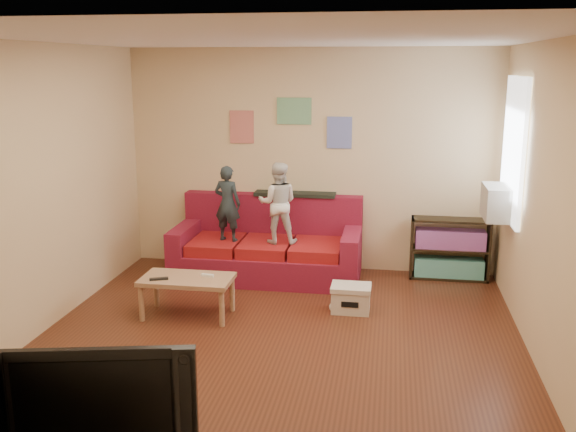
% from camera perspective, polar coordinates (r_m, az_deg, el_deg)
% --- Properties ---
extents(room_shell, '(4.52, 5.02, 2.72)m').
position_cam_1_polar(room_shell, '(5.44, -1.36, 1.17)').
color(room_shell, '#542716').
rests_on(room_shell, ground).
extents(sofa, '(2.21, 1.02, 0.97)m').
position_cam_1_polar(sofa, '(7.75, -1.74, -2.95)').
color(sofa, maroon).
rests_on(sofa, ground).
extents(child_a, '(0.36, 0.28, 0.89)m').
position_cam_1_polar(child_a, '(7.54, -5.40, 1.12)').
color(child_a, '#222D32').
rests_on(child_a, sofa).
extents(child_b, '(0.50, 0.41, 0.95)m').
position_cam_1_polar(child_b, '(7.40, -0.91, 1.17)').
color(child_b, white).
rests_on(child_b, sofa).
extents(coffee_table, '(0.91, 0.50, 0.41)m').
position_cam_1_polar(coffee_table, '(6.57, -8.96, -5.89)').
color(coffee_table, tan).
rests_on(coffee_table, ground).
extents(remote, '(0.19, 0.11, 0.02)m').
position_cam_1_polar(remote, '(6.52, -11.41, -5.50)').
color(remote, black).
rests_on(remote, coffee_table).
extents(game_controller, '(0.13, 0.05, 0.03)m').
position_cam_1_polar(game_controller, '(6.53, -7.17, -5.27)').
color(game_controller, white).
rests_on(game_controller, coffee_table).
extents(bookshelf, '(0.91, 0.27, 0.73)m').
position_cam_1_polar(bookshelf, '(7.86, 14.15, -3.12)').
color(bookshelf, black).
rests_on(bookshelf, ground).
extents(window, '(0.04, 1.08, 1.48)m').
position_cam_1_polar(window, '(7.04, 19.41, 5.58)').
color(window, white).
rests_on(window, room_shell).
extents(ac_unit, '(0.28, 0.55, 0.35)m').
position_cam_1_polar(ac_unit, '(7.11, 18.12, 1.16)').
color(ac_unit, '#B7B2A3').
rests_on(ac_unit, window).
extents(artwork_left, '(0.30, 0.01, 0.40)m').
position_cam_1_polar(artwork_left, '(7.96, -4.13, 7.90)').
color(artwork_left, '#D87266').
rests_on(artwork_left, room_shell).
extents(artwork_center, '(0.42, 0.01, 0.32)m').
position_cam_1_polar(artwork_center, '(7.82, 0.55, 9.31)').
color(artwork_center, '#72B27F').
rests_on(artwork_center, room_shell).
extents(artwork_right, '(0.30, 0.01, 0.38)m').
position_cam_1_polar(artwork_right, '(7.78, 4.59, 7.40)').
color(artwork_right, '#727FCC').
rests_on(artwork_right, room_shell).
extents(file_box, '(0.41, 0.31, 0.28)m').
position_cam_1_polar(file_box, '(6.71, 5.61, -7.27)').
color(file_box, beige).
rests_on(file_box, ground).
extents(television, '(1.11, 0.38, 0.64)m').
position_cam_1_polar(television, '(3.78, -16.58, -14.93)').
color(television, black).
rests_on(television, tv_stand).
extents(tissue, '(0.12, 0.12, 0.11)m').
position_cam_1_polar(tissue, '(6.70, 4.15, -8.07)').
color(tissue, silver).
rests_on(tissue, ground).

